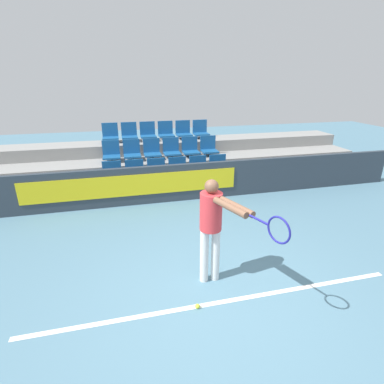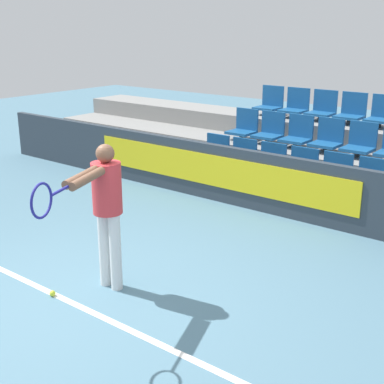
{
  "view_description": "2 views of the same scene",
  "coord_description": "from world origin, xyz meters",
  "px_view_note": "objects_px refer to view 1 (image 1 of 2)",
  "views": [
    {
      "loc": [
        -1.21,
        -3.29,
        2.99
      ],
      "look_at": [
        0.11,
        2.07,
        0.85
      ],
      "focal_mm": 28.0,
      "sensor_mm": 36.0,
      "label": 1
    },
    {
      "loc": [
        4.1,
        -3.33,
        2.88
      ],
      "look_at": [
        -0.02,
        1.93,
        0.76
      ],
      "focal_mm": 50.0,
      "sensor_mm": 36.0,
      "label": 2
    }
  ],
  "objects_px": {
    "stadium_chair_15": "(166,132)",
    "stadium_chair_0": "(112,175)",
    "stadium_chair_11": "(209,148)",
    "stadium_chair_14": "(148,133)",
    "tennis_ball": "(197,306)",
    "stadium_chair_4": "(199,169)",
    "stadium_chair_5": "(219,167)",
    "stadium_chair_13": "(129,134)",
    "stadium_chair_2": "(157,172)",
    "tennis_player": "(214,222)",
    "stadium_chair_1": "(135,173)",
    "stadium_chair_3": "(178,170)",
    "stadium_chair_12": "(110,135)",
    "stadium_chair_9": "(172,150)",
    "stadium_chair_17": "(201,131)",
    "stadium_chair_16": "(184,132)",
    "stadium_chair_8": "(152,151)",
    "stadium_chair_10": "(190,149)",
    "stadium_chair_6": "(111,153)",
    "stadium_chair_7": "(132,152)"
  },
  "relations": [
    {
      "from": "stadium_chair_15",
      "to": "stadium_chair_4",
      "type": "bearing_deg",
      "value": -73.31
    },
    {
      "from": "stadium_chair_11",
      "to": "tennis_player",
      "type": "distance_m",
      "value": 5.22
    },
    {
      "from": "tennis_ball",
      "to": "stadium_chair_13",
      "type": "bearing_deg",
      "value": 94.53
    },
    {
      "from": "stadium_chair_3",
      "to": "stadium_chair_6",
      "type": "bearing_deg",
      "value": 150.93
    },
    {
      "from": "stadium_chair_2",
      "to": "stadium_chair_4",
      "type": "bearing_deg",
      "value": 0.0
    },
    {
      "from": "stadium_chair_1",
      "to": "tennis_ball",
      "type": "xyz_separation_m",
      "value": [
        0.51,
        -4.55,
        -0.55
      ]
    },
    {
      "from": "stadium_chair_15",
      "to": "stadium_chair_0",
      "type": "bearing_deg",
      "value": -131.97
    },
    {
      "from": "stadium_chair_4",
      "to": "stadium_chair_16",
      "type": "height_order",
      "value": "stadium_chair_16"
    },
    {
      "from": "stadium_chair_11",
      "to": "stadium_chair_0",
      "type": "bearing_deg",
      "value": -161.56
    },
    {
      "from": "stadium_chair_14",
      "to": "tennis_ball",
      "type": "xyz_separation_m",
      "value": [
        -0.07,
        -6.49,
        -1.26
      ]
    },
    {
      "from": "stadium_chair_15",
      "to": "tennis_ball",
      "type": "bearing_deg",
      "value": -95.72
    },
    {
      "from": "stadium_chair_9",
      "to": "tennis_ball",
      "type": "bearing_deg",
      "value": -96.72
    },
    {
      "from": "stadium_chair_8",
      "to": "stadium_chair_15",
      "type": "height_order",
      "value": "stadium_chair_15"
    },
    {
      "from": "stadium_chair_10",
      "to": "stadium_chair_1",
      "type": "bearing_deg",
      "value": -150.93
    },
    {
      "from": "stadium_chair_2",
      "to": "stadium_chair_5",
      "type": "bearing_deg",
      "value": 0.0
    },
    {
      "from": "tennis_player",
      "to": "stadium_chair_8",
      "type": "bearing_deg",
      "value": 73.25
    },
    {
      "from": "stadium_chair_15",
      "to": "stadium_chair_1",
      "type": "bearing_deg",
      "value": -120.95
    },
    {
      "from": "stadium_chair_4",
      "to": "stadium_chair_9",
      "type": "relative_size",
      "value": 1.0
    },
    {
      "from": "stadium_chair_2",
      "to": "tennis_player",
      "type": "height_order",
      "value": "tennis_player"
    },
    {
      "from": "stadium_chair_10",
      "to": "stadium_chair_16",
      "type": "distance_m",
      "value": 1.03
    },
    {
      "from": "stadium_chair_14",
      "to": "tennis_player",
      "type": "bearing_deg",
      "value": -87.15
    },
    {
      "from": "stadium_chair_1",
      "to": "stadium_chair_12",
      "type": "relative_size",
      "value": 1.0
    },
    {
      "from": "stadium_chair_4",
      "to": "stadium_chair_13",
      "type": "xyz_separation_m",
      "value": [
        -1.75,
        1.94,
        0.71
      ]
    },
    {
      "from": "stadium_chair_8",
      "to": "stadium_chair_15",
      "type": "relative_size",
      "value": 1.0
    },
    {
      "from": "stadium_chair_5",
      "to": "stadium_chair_11",
      "type": "distance_m",
      "value": 1.03
    },
    {
      "from": "stadium_chair_1",
      "to": "stadium_chair_2",
      "type": "distance_m",
      "value": 0.58
    },
    {
      "from": "stadium_chair_6",
      "to": "stadium_chair_13",
      "type": "relative_size",
      "value": 1.0
    },
    {
      "from": "stadium_chair_15",
      "to": "stadium_chair_17",
      "type": "xyz_separation_m",
      "value": [
        1.16,
        0.0,
        0.0
      ]
    },
    {
      "from": "stadium_chair_2",
      "to": "stadium_chair_17",
      "type": "xyz_separation_m",
      "value": [
        1.75,
        1.94,
        0.71
      ]
    },
    {
      "from": "stadium_chair_5",
      "to": "stadium_chair_11",
      "type": "relative_size",
      "value": 1.0
    },
    {
      "from": "tennis_player",
      "to": "stadium_chair_16",
      "type": "bearing_deg",
      "value": 61.62
    },
    {
      "from": "stadium_chair_11",
      "to": "tennis_ball",
      "type": "bearing_deg",
      "value": -108.21
    },
    {
      "from": "stadium_chair_3",
      "to": "stadium_chair_9",
      "type": "height_order",
      "value": "stadium_chair_9"
    },
    {
      "from": "stadium_chair_2",
      "to": "stadium_chair_12",
      "type": "height_order",
      "value": "stadium_chair_12"
    },
    {
      "from": "stadium_chair_5",
      "to": "stadium_chair_15",
      "type": "distance_m",
      "value": 2.37
    },
    {
      "from": "stadium_chair_1",
      "to": "stadium_chair_11",
      "type": "relative_size",
      "value": 1.0
    },
    {
      "from": "stadium_chair_3",
      "to": "stadium_chair_12",
      "type": "bearing_deg",
      "value": 131.97
    },
    {
      "from": "stadium_chair_1",
      "to": "stadium_chair_3",
      "type": "relative_size",
      "value": 1.0
    },
    {
      "from": "stadium_chair_3",
      "to": "stadium_chair_10",
      "type": "relative_size",
      "value": 1.0
    },
    {
      "from": "stadium_chair_1",
      "to": "stadium_chair_7",
      "type": "xyz_separation_m",
      "value": [
        0.0,
        0.97,
        0.35
      ]
    },
    {
      "from": "stadium_chair_2",
      "to": "tennis_player",
      "type": "bearing_deg",
      "value": -85.78
    },
    {
      "from": "stadium_chair_1",
      "to": "stadium_chair_3",
      "type": "bearing_deg",
      "value": 0.0
    },
    {
      "from": "stadium_chair_13",
      "to": "stadium_chair_14",
      "type": "relative_size",
      "value": 1.0
    },
    {
      "from": "stadium_chair_16",
      "to": "stadium_chair_6",
      "type": "bearing_deg",
      "value": -157.37
    },
    {
      "from": "stadium_chair_7",
      "to": "tennis_player",
      "type": "height_order",
      "value": "tennis_player"
    },
    {
      "from": "stadium_chair_16",
      "to": "stadium_chair_17",
      "type": "height_order",
      "value": "same"
    },
    {
      "from": "stadium_chair_9",
      "to": "tennis_player",
      "type": "xyz_separation_m",
      "value": [
        -0.28,
        -5.02,
        0.09
      ]
    },
    {
      "from": "stadium_chair_4",
      "to": "stadium_chair_5",
      "type": "distance_m",
      "value": 0.58
    },
    {
      "from": "stadium_chair_11",
      "to": "stadium_chair_8",
      "type": "bearing_deg",
      "value": 180.0
    },
    {
      "from": "stadium_chair_0",
      "to": "tennis_player",
      "type": "height_order",
      "value": "tennis_player"
    }
  ]
}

